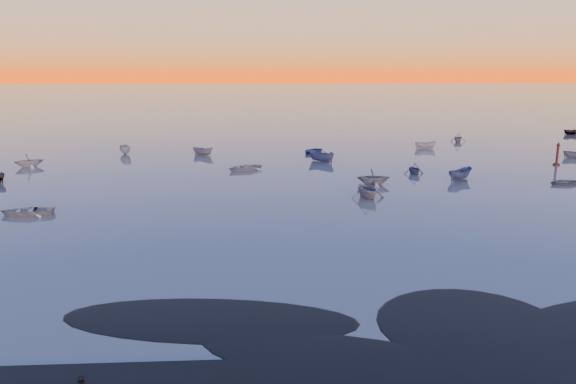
{
  "coord_description": "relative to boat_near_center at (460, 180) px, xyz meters",
  "views": [
    {
      "loc": [
        -5.01,
        -27.0,
        13.51
      ],
      "look_at": [
        -1.85,
        28.0,
        1.03
      ],
      "focal_mm": 35.0,
      "sensor_mm": 36.0,
      "label": 1
    }
  ],
  "objects": [
    {
      "name": "channel_marker",
      "position": [
        17.04,
        9.32,
        1.31
      ],
      "size": [
        0.93,
        0.93,
        3.31
      ],
      "color": "#43130E",
      "rests_on": "ground"
    },
    {
      "name": "boat_near_center",
      "position": [
        0.0,
        0.0,
        0.0
      ],
      "size": [
        3.79,
        4.33,
        1.42
      ],
      "primitive_type": "imported",
      "rotation": [
        0.0,
        0.0,
        2.19
      ],
      "color": "#3E4D76",
      "rests_on": "ground"
    },
    {
      "name": "boat_near_right",
      "position": [
        -4.44,
        4.03,
        0.0
      ],
      "size": [
        3.35,
        1.79,
        1.12
      ],
      "primitive_type": "imported",
      "rotation": [
        0.0,
        0.0,
        3.25
      ],
      "color": "#3E4D76",
      "rests_on": "ground"
    },
    {
      "name": "moored_fleet",
      "position": [
        -19.5,
        14.96,
        0.0
      ],
      "size": [
        124.0,
        58.0,
        1.2
      ],
      "primitive_type": null,
      "color": "#BCBCB7",
      "rests_on": "ground"
    },
    {
      "name": "mud_lobes",
      "position": [
        -19.5,
        -39.04,
        0.01
      ],
      "size": [
        140.0,
        6.0,
        0.07
      ],
      "primitive_type": null,
      "color": "black",
      "rests_on": "ground"
    },
    {
      "name": "ground",
      "position": [
        -19.5,
        61.96,
        0.0
      ],
      "size": [
        600.0,
        600.0,
        0.0
      ],
      "primitive_type": "plane",
      "color": "#6F655C",
      "rests_on": "ground"
    }
  ]
}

